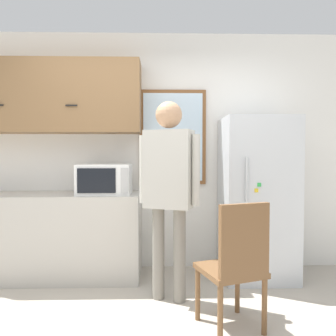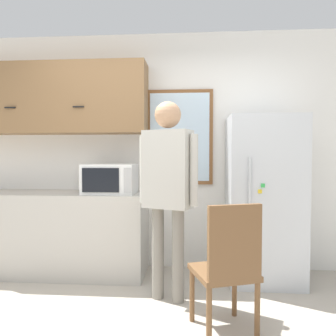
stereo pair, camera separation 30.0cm
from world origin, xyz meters
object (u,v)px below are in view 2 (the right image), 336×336
chair (228,264)px  refrigerator (263,199)px  microwave (110,179)px  person (168,179)px

chair → refrigerator: bearing=-132.0°
microwave → person: person is taller
microwave → refrigerator: bearing=0.5°
person → chair: (0.48, -0.56, -0.57)m
person → refrigerator: person is taller
person → chair: size_ratio=1.84×
chair → microwave: bearing=-62.6°
person → chair: person is taller
microwave → chair: 1.66m
microwave → chair: size_ratio=0.56×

